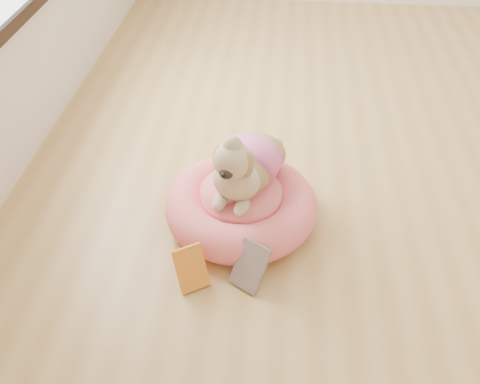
# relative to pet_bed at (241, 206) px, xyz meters

# --- Properties ---
(floor) EXTENTS (4.50, 4.50, 0.00)m
(floor) POSITION_rel_pet_bed_xyz_m (0.88, 0.47, -0.08)
(floor) COLOR tan
(floor) RESTS_ON ground
(pet_bed) EXTENTS (0.67, 0.67, 0.17)m
(pet_bed) POSITION_rel_pet_bed_xyz_m (0.00, 0.00, 0.00)
(pet_bed) COLOR #FD6363
(pet_bed) RESTS_ON floor
(dog) EXTENTS (0.44, 0.54, 0.35)m
(dog) POSITION_rel_pet_bed_xyz_m (0.01, 0.03, 0.26)
(dog) COLOR brown
(dog) RESTS_ON pet_bed
(book_yellow) EXTENTS (0.15, 0.15, 0.17)m
(book_yellow) POSITION_rel_pet_bed_xyz_m (-0.16, -0.38, 0.00)
(book_yellow) COLOR gold
(book_yellow) RESTS_ON floor
(book_white) EXTENTS (0.17, 0.17, 0.17)m
(book_white) POSITION_rel_pet_bed_xyz_m (0.07, -0.36, 0.00)
(book_white) COLOR silver
(book_white) RESTS_ON floor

